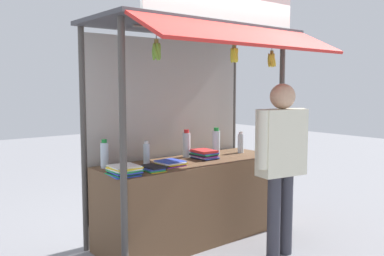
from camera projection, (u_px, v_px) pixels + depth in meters
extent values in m
plane|color=gray|center=(192.00, 238.00, 4.50)|extent=(20.00, 20.00, 0.00)
cube|color=brown|center=(192.00, 200.00, 4.46)|extent=(2.05, 0.71, 0.86)
cylinder|color=#4C4742|center=(123.00, 151.00, 3.47)|extent=(0.06, 0.06, 2.21)
cylinder|color=#4C4742|center=(281.00, 133.00, 4.75)|extent=(0.06, 0.06, 2.21)
cylinder|color=#4C4742|center=(84.00, 141.00, 4.07)|extent=(0.06, 0.06, 2.21)
cylinder|color=#4C4742|center=(233.00, 128.00, 5.36)|extent=(0.06, 0.06, 2.21)
cube|color=#B7B2A8|center=(169.00, 136.00, 4.72)|extent=(2.01, 0.04, 2.16)
cube|color=#3F3F44|center=(196.00, 28.00, 4.22)|extent=(2.25, 0.98, 0.04)
cube|color=red|center=(249.00, 35.00, 3.66)|extent=(2.21, 0.51, 0.26)
cube|color=white|center=(226.00, 2.00, 3.86)|extent=(1.85, 0.04, 0.35)
cylinder|color=#59544C|center=(222.00, 35.00, 3.93)|extent=(1.95, 0.02, 0.02)
cylinder|color=silver|center=(216.00, 143.00, 4.80)|extent=(0.09, 0.09, 0.28)
cylinder|color=#198C33|center=(216.00, 129.00, 4.79)|extent=(0.06, 0.06, 0.04)
cylinder|color=silver|center=(241.00, 143.00, 4.93)|extent=(0.07, 0.07, 0.22)
cylinder|color=white|center=(241.00, 133.00, 4.92)|extent=(0.05, 0.05, 0.03)
cylinder|color=silver|center=(146.00, 154.00, 4.21)|extent=(0.07, 0.07, 0.21)
cylinder|color=white|center=(146.00, 142.00, 4.20)|extent=(0.04, 0.04, 0.03)
cylinder|color=silver|center=(105.00, 155.00, 4.01)|extent=(0.08, 0.08, 0.25)
cylinder|color=#198C33|center=(104.00, 141.00, 4.00)|extent=(0.05, 0.05, 0.03)
cylinder|color=silver|center=(187.00, 145.00, 4.62)|extent=(0.09, 0.09, 0.27)
cylinder|color=red|center=(186.00, 131.00, 4.60)|extent=(0.06, 0.06, 0.04)
cube|color=purple|center=(170.00, 165.00, 4.14)|extent=(0.24, 0.26, 0.01)
cube|color=black|center=(169.00, 164.00, 4.15)|extent=(0.24, 0.26, 0.01)
cube|color=yellow|center=(171.00, 163.00, 4.15)|extent=(0.24, 0.26, 0.01)
cube|color=white|center=(170.00, 162.00, 4.14)|extent=(0.24, 0.25, 0.01)
cube|color=blue|center=(170.00, 161.00, 4.15)|extent=(0.25, 0.26, 0.01)
cube|color=yellow|center=(153.00, 170.00, 3.89)|extent=(0.18, 0.26, 0.01)
cube|color=green|center=(152.00, 169.00, 3.89)|extent=(0.18, 0.27, 0.01)
cube|color=blue|center=(151.00, 168.00, 3.89)|extent=(0.16, 0.25, 0.01)
cube|color=black|center=(153.00, 167.00, 3.89)|extent=(0.17, 0.26, 0.01)
cube|color=black|center=(205.00, 158.00, 4.53)|extent=(0.22, 0.28, 0.01)
cube|color=blue|center=(205.00, 157.00, 4.53)|extent=(0.20, 0.26, 0.01)
cube|color=white|center=(204.00, 156.00, 4.54)|extent=(0.21, 0.27, 0.01)
cube|color=purple|center=(204.00, 156.00, 4.52)|extent=(0.22, 0.28, 0.01)
cube|color=black|center=(204.00, 155.00, 4.53)|extent=(0.21, 0.27, 0.01)
cube|color=green|center=(204.00, 154.00, 4.52)|extent=(0.22, 0.28, 0.01)
cube|color=blue|center=(205.00, 153.00, 4.53)|extent=(0.21, 0.27, 0.01)
cube|color=red|center=(204.00, 152.00, 4.52)|extent=(0.21, 0.27, 0.01)
cube|color=red|center=(204.00, 150.00, 4.52)|extent=(0.22, 0.28, 0.01)
cube|color=blue|center=(124.00, 175.00, 3.69)|extent=(0.27, 0.27, 0.01)
cube|color=green|center=(123.00, 174.00, 3.70)|extent=(0.26, 0.26, 0.01)
cube|color=black|center=(125.00, 173.00, 3.70)|extent=(0.25, 0.25, 0.01)
cube|color=blue|center=(125.00, 172.00, 3.69)|extent=(0.26, 0.26, 0.01)
cube|color=green|center=(125.00, 170.00, 3.69)|extent=(0.26, 0.27, 0.01)
cube|color=white|center=(124.00, 169.00, 3.69)|extent=(0.24, 0.24, 0.01)
cube|color=yellow|center=(125.00, 168.00, 3.68)|extent=(0.26, 0.27, 0.01)
cube|color=white|center=(124.00, 166.00, 3.70)|extent=(0.25, 0.25, 0.01)
cylinder|color=#332D23|center=(234.00, 41.00, 4.04)|extent=(0.01, 0.01, 0.07)
cylinder|color=olive|center=(234.00, 47.00, 4.04)|extent=(0.04, 0.04, 0.04)
ellipsoid|color=yellow|center=(236.00, 55.00, 4.07)|extent=(0.04, 0.08, 0.15)
ellipsoid|color=yellow|center=(234.00, 55.00, 4.07)|extent=(0.07, 0.06, 0.15)
ellipsoid|color=yellow|center=(233.00, 55.00, 4.06)|extent=(0.07, 0.04, 0.15)
ellipsoid|color=yellow|center=(232.00, 55.00, 4.05)|extent=(0.06, 0.06, 0.15)
ellipsoid|color=yellow|center=(233.00, 55.00, 4.04)|extent=(0.04, 0.07, 0.15)
ellipsoid|color=yellow|center=(234.00, 55.00, 4.03)|extent=(0.06, 0.07, 0.15)
ellipsoid|color=yellow|center=(236.00, 55.00, 4.03)|extent=(0.08, 0.04, 0.15)
ellipsoid|color=yellow|center=(236.00, 55.00, 4.05)|extent=(0.07, 0.06, 0.15)
cylinder|color=#332D23|center=(272.00, 46.00, 4.39)|extent=(0.01, 0.01, 0.10)
cylinder|color=olive|center=(272.00, 52.00, 4.40)|extent=(0.04, 0.04, 0.04)
ellipsoid|color=yellow|center=(273.00, 60.00, 4.41)|extent=(0.03, 0.06, 0.15)
ellipsoid|color=yellow|center=(272.00, 60.00, 4.42)|extent=(0.05, 0.06, 0.16)
ellipsoid|color=yellow|center=(270.00, 60.00, 4.42)|extent=(0.07, 0.03, 0.15)
ellipsoid|color=yellow|center=(269.00, 60.00, 4.41)|extent=(0.07, 0.07, 0.15)
ellipsoid|color=yellow|center=(270.00, 60.00, 4.39)|extent=(0.03, 0.08, 0.15)
ellipsoid|color=yellow|center=(272.00, 60.00, 4.38)|extent=(0.06, 0.06, 0.16)
ellipsoid|color=yellow|center=(274.00, 60.00, 4.38)|extent=(0.08, 0.03, 0.15)
ellipsoid|color=yellow|center=(273.00, 60.00, 4.40)|extent=(0.05, 0.06, 0.16)
cylinder|color=#332D23|center=(156.00, 34.00, 3.47)|extent=(0.01, 0.01, 0.08)
cylinder|color=olive|center=(156.00, 42.00, 3.47)|extent=(0.04, 0.04, 0.04)
ellipsoid|color=#669B2F|center=(158.00, 52.00, 3.49)|extent=(0.04, 0.07, 0.15)
ellipsoid|color=#669B2F|center=(156.00, 52.00, 3.50)|extent=(0.08, 0.05, 0.16)
ellipsoid|color=#669B2F|center=(154.00, 52.00, 3.48)|extent=(0.06, 0.07, 0.16)
ellipsoid|color=#669B2F|center=(156.00, 51.00, 3.47)|extent=(0.06, 0.06, 0.16)
ellipsoid|color=#669B2F|center=(158.00, 51.00, 3.47)|extent=(0.07, 0.05, 0.16)
cylinder|color=#383842|center=(274.00, 217.00, 3.95)|extent=(0.13, 0.13, 0.80)
cylinder|color=#383842|center=(286.00, 214.00, 4.07)|extent=(0.13, 0.13, 0.80)
cube|color=#EAE5C6|center=(282.00, 142.00, 3.94)|extent=(0.50, 0.28, 0.63)
cylinder|color=#EAE5C6|center=(263.00, 140.00, 3.77)|extent=(0.10, 0.10, 0.54)
cylinder|color=#EAE5C6|center=(299.00, 135.00, 4.10)|extent=(0.10, 0.10, 0.54)
sphere|color=tan|center=(283.00, 96.00, 3.89)|extent=(0.24, 0.24, 0.24)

